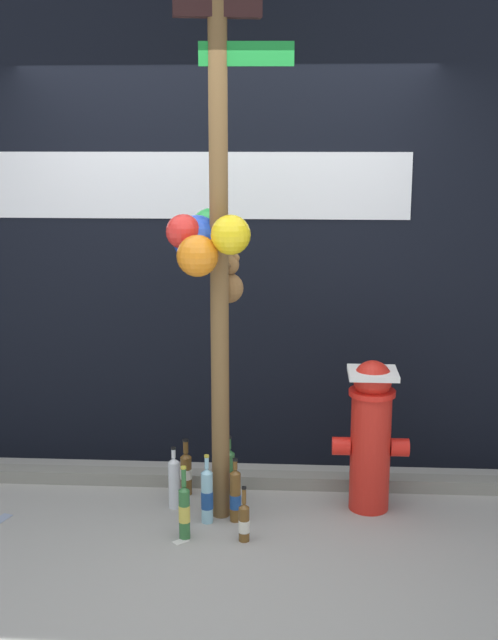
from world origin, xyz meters
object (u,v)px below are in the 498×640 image
bottle_4 (228,474)px  bottle_5 (184,511)px  bottle_6 (174,482)px  bottle_3 (207,496)px  bottle_0 (235,496)px  bottle_2 (244,522)px  memorial_post (212,215)px  fire_hydrant (371,432)px  bottle_1 (186,472)px

bottle_4 → bottle_5: (-0.19, -0.47, -0.01)m
bottle_5 → bottle_6: bearing=106.7°
bottle_3 → bottle_5: bottle_5 is taller
bottle_0 → bottle_2: (0.06, -0.23, -0.04)m
bottle_0 → memorial_post: bearing=147.2°
bottle_0 → bottle_5: (-0.25, -0.22, 0.01)m
bottle_5 → bottle_6: bottle_5 is taller
memorial_post → bottle_2: size_ratio=9.93×
bottle_3 → bottle_5: 0.22m
memorial_post → fire_hydrant: (0.87, 0.13, -1.22)m
memorial_post → bottle_6: 1.55m
memorial_post → bottle_4: (0.06, 0.17, -1.52)m
bottle_2 → bottle_3: size_ratio=0.77×
bottle_1 → bottle_6: 0.19m
bottle_1 → bottle_4: size_ratio=0.86×
bottle_2 → bottle_6: bearing=138.6°
bottle_1 → memorial_post: bearing=-52.3°
bottle_0 → bottle_5: size_ratio=0.90×
bottle_1 → bottle_6: size_ratio=0.94×
bottle_0 → bottle_6: size_ratio=1.00×
memorial_post → bottle_1: 1.58m
bottle_1 → bottle_6: bottle_6 is taller
bottle_1 → bottle_3: bearing=-65.2°
fire_hydrant → bottle_1: bearing=173.4°
memorial_post → bottle_6: memorial_post is taller
bottle_6 → bottle_1: bearing=76.8°
bottle_2 → bottle_0: bearing=105.6°
fire_hydrant → bottle_2: 0.88m
bottle_3 → bottle_6: bottle_3 is taller
fire_hydrant → bottle_0: bearing=-164.5°
bottle_0 → bottle_3: bearing=-170.4°
fire_hydrant → bottle_5: bearing=-156.9°
bottle_1 → bottle_5: size_ratio=0.85×
fire_hydrant → memorial_post: bearing=-171.6°
bottle_1 → bottle_3: 0.39m
bottle_6 → memorial_post: bearing=-15.6°
bottle_2 → bottle_3: (-0.22, 0.20, 0.05)m
bottle_2 → fire_hydrant: bearing=32.5°
bottle_6 → bottle_4: bearing=18.5°
bottle_0 → bottle_2: 0.24m
memorial_post → bottle_2: memorial_post is taller
fire_hydrant → bottle_0: size_ratio=2.39×
bottle_0 → bottle_2: bearing=-74.4°
fire_hydrant → bottle_0: 0.84m
fire_hydrant → bottle_3: size_ratio=2.22×
fire_hydrant → bottle_2: bearing=-147.5°
bottle_5 → bottle_3: bearing=63.1°
bottle_1 → bottle_6: (-0.04, -0.19, 0.02)m
bottle_0 → bottle_4: size_ratio=0.91×
bottle_1 → bottle_2: bottle_1 is taller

